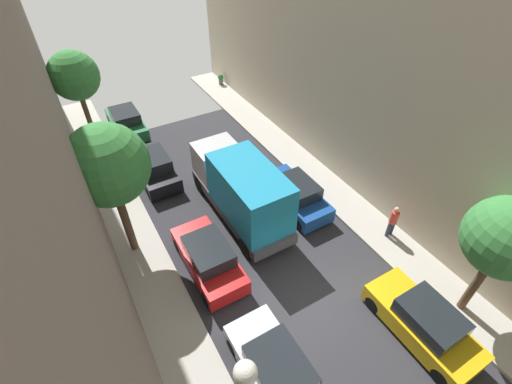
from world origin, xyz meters
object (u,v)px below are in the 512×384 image
at_px(parked_car_right_1, 424,323).
at_px(street_tree_2, 107,166).
at_px(parked_car_left_5, 126,122).
at_px(street_tree_1, 507,238).
at_px(parked_car_right_2, 295,194).
at_px(pedestrian, 393,221).
at_px(street_tree_0, 74,76).
at_px(parked_car_left_2, 277,371).
at_px(parked_car_left_4, 154,167).
at_px(potted_plant_0, 221,79).
at_px(parked_car_left_3, 209,258).
at_px(delivery_truck, 241,189).

relative_size(parked_car_right_1, street_tree_2, 0.68).
bearing_deg(street_tree_2, parked_car_left_5, 76.30).
xyz_separation_m(street_tree_1, street_tree_2, (-10.06, 9.27, 0.63)).
bearing_deg(street_tree_2, parked_car_right_2, -8.67).
bearing_deg(parked_car_left_5, street_tree_2, -103.70).
height_order(pedestrian, street_tree_0, street_tree_0).
distance_m(parked_car_left_2, street_tree_2, 9.22).
xyz_separation_m(parked_car_left_4, street_tree_0, (-2.08, 5.79, 3.46)).
bearing_deg(parked_car_right_1, pedestrian, 57.67).
relative_size(parked_car_right_2, street_tree_1, 0.79).
distance_m(parked_car_right_2, pedestrian, 4.72).
bearing_deg(pedestrian, street_tree_1, -94.45).
height_order(parked_car_left_4, parked_car_right_1, same).
distance_m(pedestrian, potted_plant_0, 18.46).
height_order(street_tree_1, potted_plant_0, street_tree_1).
xyz_separation_m(parked_car_left_4, pedestrian, (7.92, -9.70, 0.35)).
distance_m(parked_car_left_3, parked_car_left_4, 7.17).
xyz_separation_m(parked_car_left_3, delivery_truck, (2.70, 2.07, 1.07)).
distance_m(parked_car_left_4, street_tree_1, 16.10).
xyz_separation_m(parked_car_left_5, parked_car_right_1, (5.40, -19.27, 0.00)).
xyz_separation_m(parked_car_right_2, street_tree_1, (2.20, -8.07, 3.34)).
height_order(parked_car_left_2, street_tree_2, street_tree_2).
bearing_deg(street_tree_2, pedestrian, -26.52).
relative_size(parked_car_left_5, parked_car_right_2, 1.00).
xyz_separation_m(pedestrian, street_tree_0, (-10.00, 15.49, 3.11)).
bearing_deg(pedestrian, delivery_truck, 138.60).
height_order(parked_car_left_4, pedestrian, pedestrian).
xyz_separation_m(parked_car_left_4, potted_plant_0, (8.32, 8.75, -0.11)).
bearing_deg(potted_plant_0, parked_car_right_1, -97.41).
relative_size(pedestrian, street_tree_1, 0.32).
xyz_separation_m(delivery_truck, potted_plant_0, (5.62, 13.85, -1.18)).
bearing_deg(parked_car_left_4, parked_car_right_2, -46.66).
height_order(parked_car_right_2, pedestrian, pedestrian).
bearing_deg(street_tree_1, parked_car_right_2, 105.24).
xyz_separation_m(parked_car_left_2, street_tree_0, (-2.08, 18.25, 3.46)).
height_order(parked_car_right_2, street_tree_2, street_tree_2).
xyz_separation_m(street_tree_0, street_tree_1, (9.68, -19.58, -0.12)).
bearing_deg(street_tree_0, parked_car_left_3, -80.89).
xyz_separation_m(parked_car_left_5, pedestrian, (7.92, -15.30, 0.35)).
bearing_deg(parked_car_right_1, street_tree_1, -2.89).
xyz_separation_m(parked_car_left_3, pedestrian, (7.92, -2.53, 0.35)).
bearing_deg(delivery_truck, parked_car_left_4, 117.88).
relative_size(delivery_truck, pedestrian, 3.84).
distance_m(street_tree_0, potted_plant_0, 11.38).
distance_m(parked_car_right_2, street_tree_1, 9.01).
relative_size(parked_car_right_1, street_tree_0, 0.77).
relative_size(parked_car_left_5, street_tree_2, 0.68).
height_order(parked_car_right_1, street_tree_1, street_tree_1).
relative_size(parked_car_right_2, pedestrian, 2.44).
xyz_separation_m(parked_car_right_1, potted_plant_0, (2.92, 22.43, -0.11)).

